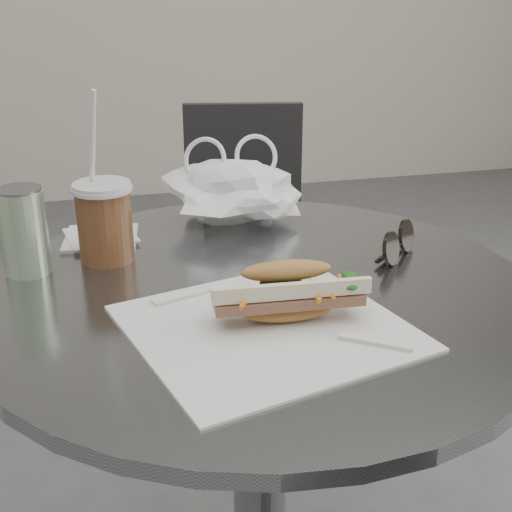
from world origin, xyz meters
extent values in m
cylinder|color=slate|center=(0.00, 0.20, 0.37)|extent=(0.08, 0.08, 0.71)
cylinder|color=slate|center=(0.00, 0.20, 0.73)|extent=(0.76, 0.76, 0.02)
cylinder|color=#303032|center=(0.18, 1.06, 0.01)|extent=(0.37, 0.37, 0.02)
cylinder|color=#303032|center=(0.18, 1.06, 0.25)|extent=(0.07, 0.07, 0.49)
cylinder|color=#303032|center=(0.18, 1.06, 0.49)|extent=(0.42, 0.42, 0.02)
cube|color=#303032|center=(0.21, 1.26, 0.65)|extent=(0.33, 0.09, 0.28)
cube|color=white|center=(-0.02, 0.08, 0.74)|extent=(0.38, 0.36, 0.00)
ellipsoid|color=#B67945|center=(0.01, 0.10, 0.76)|extent=(0.23, 0.09, 0.02)
cube|color=brown|center=(0.01, 0.10, 0.77)|extent=(0.18, 0.06, 0.01)
ellipsoid|color=#B67945|center=(0.01, 0.10, 0.80)|extent=(0.23, 0.09, 0.04)
cylinder|color=brown|center=(-0.20, 0.35, 0.79)|extent=(0.08, 0.08, 0.11)
cylinder|color=silver|center=(-0.20, 0.35, 0.85)|extent=(0.09, 0.09, 0.01)
cylinder|color=white|center=(-0.20, 0.35, 0.89)|extent=(0.03, 0.05, 0.20)
cylinder|color=black|center=(0.20, 0.23, 0.76)|extent=(0.05, 0.05, 0.05)
cylinder|color=black|center=(0.25, 0.28, 0.76)|extent=(0.05, 0.05, 0.05)
cube|color=black|center=(0.23, 0.26, 0.76)|extent=(0.02, 0.02, 0.00)
cube|color=white|center=(-0.20, 0.43, 0.74)|extent=(0.13, 0.13, 0.01)
cube|color=white|center=(-0.20, 0.43, 0.75)|extent=(0.12, 0.12, 0.00)
cylinder|color=#588D52|center=(-0.31, 0.33, 0.80)|extent=(0.06, 0.06, 0.12)
cylinder|color=slate|center=(-0.31, 0.33, 0.86)|extent=(0.06, 0.06, 0.00)
camera|label=1|loc=(-0.21, -0.65, 1.15)|focal=50.00mm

